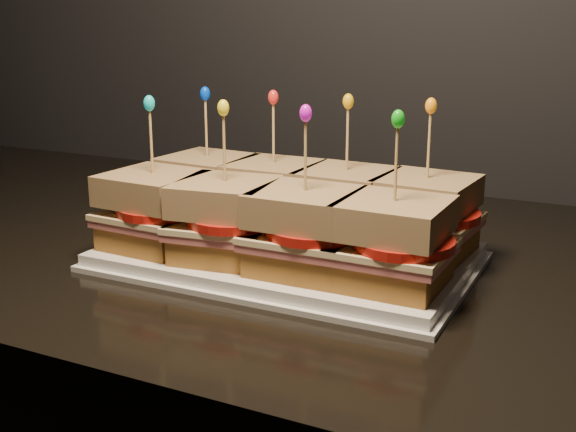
% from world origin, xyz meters
% --- Properties ---
extents(granite_slab, '(2.24, 0.70, 0.03)m').
position_xyz_m(granite_slab, '(-0.63, 1.66, 0.88)').
color(granite_slab, black).
rests_on(granite_slab, cabinet).
extents(platter, '(0.38, 0.24, 0.02)m').
position_xyz_m(platter, '(-0.53, 1.59, 0.90)').
color(platter, white).
rests_on(platter, granite_slab).
extents(platter_rim, '(0.39, 0.25, 0.01)m').
position_xyz_m(platter_rim, '(-0.53, 1.59, 0.90)').
color(platter_rim, white).
rests_on(platter_rim, granite_slab).
extents(sandwich_0_bread_bot, '(0.10, 0.10, 0.03)m').
position_xyz_m(sandwich_0_bread_bot, '(-0.67, 1.65, 0.92)').
color(sandwich_0_bread_bot, brown).
rests_on(sandwich_0_bread_bot, platter).
extents(sandwich_0_ham, '(0.11, 0.11, 0.01)m').
position_xyz_m(sandwich_0_ham, '(-0.67, 1.65, 0.94)').
color(sandwich_0_ham, '#B95C5B').
rests_on(sandwich_0_ham, sandwich_0_bread_bot).
extents(sandwich_0_cheese, '(0.11, 0.11, 0.01)m').
position_xyz_m(sandwich_0_cheese, '(-0.67, 1.65, 0.95)').
color(sandwich_0_cheese, beige).
rests_on(sandwich_0_cheese, sandwich_0_ham).
extents(sandwich_0_tomato, '(0.09, 0.09, 0.01)m').
position_xyz_m(sandwich_0_tomato, '(-0.66, 1.64, 0.96)').
color(sandwich_0_tomato, '#B51810').
rests_on(sandwich_0_tomato, sandwich_0_cheese).
extents(sandwich_0_bread_top, '(0.10, 0.10, 0.03)m').
position_xyz_m(sandwich_0_bread_top, '(-0.67, 1.65, 0.98)').
color(sandwich_0_bread_top, brown).
rests_on(sandwich_0_bread_top, sandwich_0_tomato).
extents(sandwich_0_pick, '(0.00, 0.00, 0.09)m').
position_xyz_m(sandwich_0_pick, '(-0.67, 1.65, 1.02)').
color(sandwich_0_pick, tan).
rests_on(sandwich_0_pick, sandwich_0_bread_top).
extents(sandwich_0_frill, '(0.01, 0.01, 0.02)m').
position_xyz_m(sandwich_0_frill, '(-0.67, 1.65, 1.07)').
color(sandwich_0_frill, '#0439CE').
rests_on(sandwich_0_frill, sandwich_0_pick).
extents(sandwich_1_bread_bot, '(0.10, 0.10, 0.03)m').
position_xyz_m(sandwich_1_bread_bot, '(-0.58, 1.65, 0.92)').
color(sandwich_1_bread_bot, brown).
rests_on(sandwich_1_bread_bot, platter).
extents(sandwich_1_ham, '(0.11, 0.10, 0.01)m').
position_xyz_m(sandwich_1_ham, '(-0.58, 1.65, 0.94)').
color(sandwich_1_ham, '#B95C5B').
rests_on(sandwich_1_ham, sandwich_1_bread_bot).
extents(sandwich_1_cheese, '(0.11, 0.10, 0.01)m').
position_xyz_m(sandwich_1_cheese, '(-0.58, 1.65, 0.95)').
color(sandwich_1_cheese, beige).
rests_on(sandwich_1_cheese, sandwich_1_ham).
extents(sandwich_1_tomato, '(0.09, 0.09, 0.01)m').
position_xyz_m(sandwich_1_tomato, '(-0.57, 1.64, 0.96)').
color(sandwich_1_tomato, '#B51810').
rests_on(sandwich_1_tomato, sandwich_1_cheese).
extents(sandwich_1_bread_top, '(0.10, 0.10, 0.03)m').
position_xyz_m(sandwich_1_bread_top, '(-0.58, 1.65, 0.98)').
color(sandwich_1_bread_top, brown).
rests_on(sandwich_1_bread_top, sandwich_1_tomato).
extents(sandwich_1_pick, '(0.00, 0.00, 0.09)m').
position_xyz_m(sandwich_1_pick, '(-0.58, 1.65, 1.02)').
color(sandwich_1_pick, tan).
rests_on(sandwich_1_pick, sandwich_1_bread_top).
extents(sandwich_1_frill, '(0.01, 0.01, 0.02)m').
position_xyz_m(sandwich_1_frill, '(-0.58, 1.65, 1.07)').
color(sandwich_1_frill, red).
rests_on(sandwich_1_frill, sandwich_1_pick).
extents(sandwich_2_bread_bot, '(0.10, 0.10, 0.03)m').
position_xyz_m(sandwich_2_bread_bot, '(-0.49, 1.65, 0.92)').
color(sandwich_2_bread_bot, brown).
rests_on(sandwich_2_bread_bot, platter).
extents(sandwich_2_ham, '(0.11, 0.10, 0.01)m').
position_xyz_m(sandwich_2_ham, '(-0.49, 1.65, 0.94)').
color(sandwich_2_ham, '#B95C5B').
rests_on(sandwich_2_ham, sandwich_2_bread_bot).
extents(sandwich_2_cheese, '(0.11, 0.11, 0.01)m').
position_xyz_m(sandwich_2_cheese, '(-0.49, 1.65, 0.95)').
color(sandwich_2_cheese, beige).
rests_on(sandwich_2_cheese, sandwich_2_ham).
extents(sandwich_2_tomato, '(0.09, 0.09, 0.01)m').
position_xyz_m(sandwich_2_tomato, '(-0.48, 1.64, 0.96)').
color(sandwich_2_tomato, '#B51810').
rests_on(sandwich_2_tomato, sandwich_2_cheese).
extents(sandwich_2_bread_top, '(0.10, 0.10, 0.03)m').
position_xyz_m(sandwich_2_bread_top, '(-0.49, 1.65, 0.98)').
color(sandwich_2_bread_top, brown).
rests_on(sandwich_2_bread_top, sandwich_2_tomato).
extents(sandwich_2_pick, '(0.00, 0.00, 0.09)m').
position_xyz_m(sandwich_2_pick, '(-0.49, 1.65, 1.02)').
color(sandwich_2_pick, tan).
rests_on(sandwich_2_pick, sandwich_2_bread_top).
extents(sandwich_2_frill, '(0.01, 0.01, 0.02)m').
position_xyz_m(sandwich_2_frill, '(-0.49, 1.65, 1.07)').
color(sandwich_2_frill, '#E7A70C').
rests_on(sandwich_2_frill, sandwich_2_pick).
extents(sandwich_3_bread_bot, '(0.10, 0.10, 0.03)m').
position_xyz_m(sandwich_3_bread_bot, '(-0.40, 1.65, 0.92)').
color(sandwich_3_bread_bot, brown).
rests_on(sandwich_3_bread_bot, platter).
extents(sandwich_3_ham, '(0.11, 0.11, 0.01)m').
position_xyz_m(sandwich_3_ham, '(-0.40, 1.65, 0.94)').
color(sandwich_3_ham, '#B95C5B').
rests_on(sandwich_3_ham, sandwich_3_bread_bot).
extents(sandwich_3_cheese, '(0.11, 0.11, 0.01)m').
position_xyz_m(sandwich_3_cheese, '(-0.40, 1.65, 0.95)').
color(sandwich_3_cheese, beige).
rests_on(sandwich_3_cheese, sandwich_3_ham).
extents(sandwich_3_tomato, '(0.09, 0.09, 0.01)m').
position_xyz_m(sandwich_3_tomato, '(-0.39, 1.64, 0.96)').
color(sandwich_3_tomato, '#B51810').
rests_on(sandwich_3_tomato, sandwich_3_cheese).
extents(sandwich_3_bread_top, '(0.10, 0.10, 0.03)m').
position_xyz_m(sandwich_3_bread_top, '(-0.40, 1.65, 0.98)').
color(sandwich_3_bread_top, brown).
rests_on(sandwich_3_bread_top, sandwich_3_tomato).
extents(sandwich_3_pick, '(0.00, 0.00, 0.09)m').
position_xyz_m(sandwich_3_pick, '(-0.40, 1.65, 1.02)').
color(sandwich_3_pick, tan).
rests_on(sandwich_3_pick, sandwich_3_bread_top).
extents(sandwich_3_frill, '(0.01, 0.01, 0.02)m').
position_xyz_m(sandwich_3_frill, '(-0.40, 1.65, 1.07)').
color(sandwich_3_frill, orange).
rests_on(sandwich_3_frill, sandwich_3_pick).
extents(sandwich_4_bread_bot, '(0.10, 0.10, 0.03)m').
position_xyz_m(sandwich_4_bread_bot, '(-0.67, 1.54, 0.92)').
color(sandwich_4_bread_bot, brown).
rests_on(sandwich_4_bread_bot, platter).
extents(sandwich_4_ham, '(0.11, 0.11, 0.01)m').
position_xyz_m(sandwich_4_ham, '(-0.67, 1.54, 0.94)').
color(sandwich_4_ham, '#B95C5B').
rests_on(sandwich_4_ham, sandwich_4_bread_bot).
extents(sandwich_4_cheese, '(0.11, 0.11, 0.01)m').
position_xyz_m(sandwich_4_cheese, '(-0.67, 1.54, 0.95)').
color(sandwich_4_cheese, beige).
rests_on(sandwich_4_cheese, sandwich_4_ham).
extents(sandwich_4_tomato, '(0.09, 0.09, 0.01)m').
position_xyz_m(sandwich_4_tomato, '(-0.66, 1.53, 0.96)').
color(sandwich_4_tomato, '#B51810').
rests_on(sandwich_4_tomato, sandwich_4_cheese).
extents(sandwich_4_bread_top, '(0.10, 0.10, 0.03)m').
position_xyz_m(sandwich_4_bread_top, '(-0.67, 1.54, 0.98)').
color(sandwich_4_bread_top, brown).
rests_on(sandwich_4_bread_top, sandwich_4_tomato).
extents(sandwich_4_pick, '(0.00, 0.00, 0.09)m').
position_xyz_m(sandwich_4_pick, '(-0.67, 1.54, 1.02)').
color(sandwich_4_pick, tan).
rests_on(sandwich_4_pick, sandwich_4_bread_top).
extents(sandwich_4_frill, '(0.01, 0.01, 0.02)m').
position_xyz_m(sandwich_4_frill, '(-0.67, 1.54, 1.07)').
color(sandwich_4_frill, '#10C4C1').
rests_on(sandwich_4_frill, sandwich_4_pick).
extents(sandwich_5_bread_bot, '(0.11, 0.11, 0.03)m').
position_xyz_m(sandwich_5_bread_bot, '(-0.58, 1.54, 0.92)').
color(sandwich_5_bread_bot, brown).
rests_on(sandwich_5_bread_bot, platter).
extents(sandwich_5_ham, '(0.12, 0.11, 0.01)m').
position_xyz_m(sandwich_5_ham, '(-0.58, 1.54, 0.94)').
color(sandwich_5_ham, '#B95C5B').
rests_on(sandwich_5_ham, sandwich_5_bread_bot).
extents(sandwich_5_cheese, '(0.12, 0.12, 0.01)m').
position_xyz_m(sandwich_5_cheese, '(-0.58, 1.54, 0.95)').
color(sandwich_5_cheese, beige).
rests_on(sandwich_5_cheese, sandwich_5_ham).
extents(sandwich_5_tomato, '(0.09, 0.09, 0.01)m').
position_xyz_m(sandwich_5_tomato, '(-0.57, 1.53, 0.96)').
color(sandwich_5_tomato, '#B51810').
rests_on(sandwich_5_tomato, sandwich_5_cheese).
extents(sandwich_5_bread_top, '(0.11, 0.11, 0.03)m').
position_xyz_m(sandwich_5_bread_top, '(-0.58, 1.54, 0.98)').
color(sandwich_5_bread_top, brown).
rests_on(sandwich_5_bread_top, sandwich_5_tomato).
extents(sandwich_5_pick, '(0.00, 0.00, 0.09)m').
position_xyz_m(sandwich_5_pick, '(-0.58, 1.54, 1.02)').
color(sandwich_5_pick, tan).
rests_on(sandwich_5_pick, sandwich_5_bread_top).
extents(sandwich_5_frill, '(0.01, 0.01, 0.02)m').
position_xyz_m(sandwich_5_frill, '(-0.58, 1.54, 1.07)').
color(sandwich_5_frill, yellow).
rests_on(sandwich_5_frill, sandwich_5_pick).
extents(sandwich_6_bread_bot, '(0.10, 0.10, 0.03)m').
position_xyz_m(sandwich_6_bread_bot, '(-0.49, 1.54, 0.92)').
color(sandwich_6_bread_bot, brown).
rests_on(sandwich_6_bread_bot, platter).
extents(sandwich_6_ham, '(0.10, 0.10, 0.01)m').
position_xyz_m(sandwich_6_ham, '(-0.49, 1.54, 0.94)').
color(sandwich_6_ham, '#B95C5B').
rests_on(sandwich_6_ham, sandwich_6_bread_bot).
extents(sandwich_6_cheese, '(0.11, 0.10, 0.01)m').
position_xyz_m(sandwich_6_cheese, '(-0.49, 1.54, 0.95)').
color(sandwich_6_cheese, beige).
rests_on(sandwich_6_cheese, sandwich_6_ham).
extents(sandwich_6_tomato, '(0.09, 0.09, 0.01)m').
position_xyz_m(sandwich_6_tomato, '(-0.48, 1.53, 0.96)').
color(sandwich_6_tomato, '#B51810').
rests_on(sandwich_6_tomato, sandwich_6_cheese).
extents(sandwich_6_bread_top, '(0.10, 0.10, 0.03)m').
position_xyz_m(sandwich_6_bread_top, '(-0.49, 1.54, 0.98)').
color(sandwich_6_bread_top, brown).
rests_on(sandwich_6_bread_top, sandwich_6_tomato).
extents(sandwich_6_pick, '(0.00, 0.00, 0.09)m').
position_xyz_m(sandwich_6_pick, '(-0.49, 1.54, 1.02)').
color(sandwich_6_pick, tan).
rests_on(sandwich_6_pick, sandwich_6_bread_top).
extents(sandwich_6_frill, '(0.01, 0.01, 0.02)m').
position_xyz_m(sandwich_6_frill, '(-0.49, 1.54, 1.07)').
color(sandwich_6_frill, '#D714D1').
rests_on(sandwich_6_frill, sandwich_6_pick).
extents(sandwich_7_bread_bot, '(0.10, 0.10, 0.03)m').
position_xyz_m(sandwich_7_bread_bot, '(-0.40, 1.54, 0.92)').
color(sandwich_7_bread_bot, brown).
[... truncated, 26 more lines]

